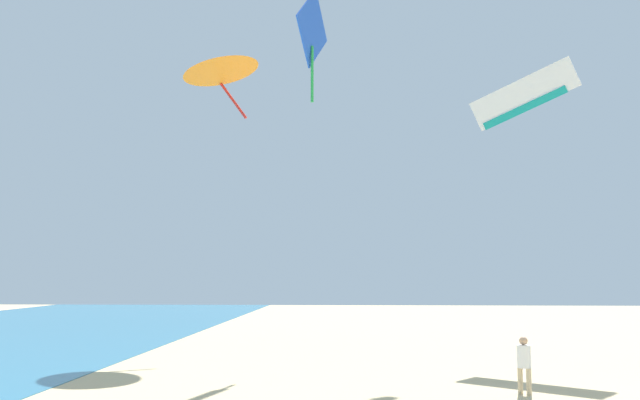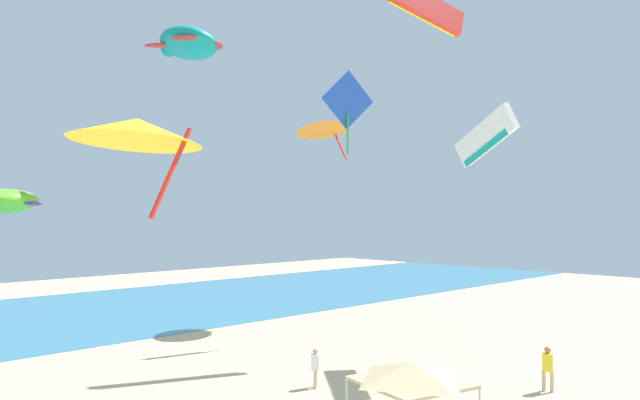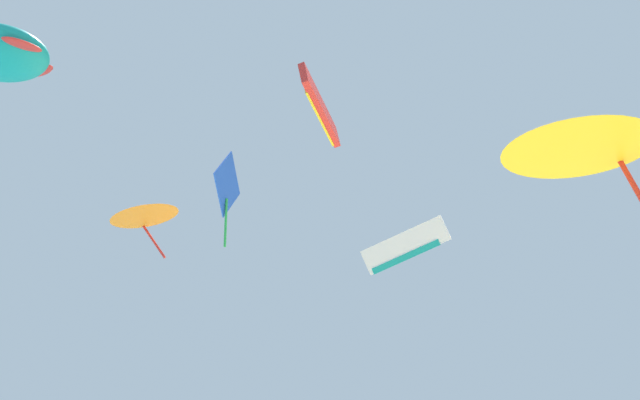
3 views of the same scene
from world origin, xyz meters
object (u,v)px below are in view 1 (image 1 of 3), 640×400
Objects in this scene: kite_parafoil_white at (524,95)px; kite_delta_orange at (220,65)px; person_watching_sky at (524,360)px; kite_diamond_blue at (312,33)px.

kite_delta_orange reaches higher than kite_parafoil_white.
kite_delta_orange is (2.28, 14.28, 2.29)m from kite_parafoil_white.
person_watching_sky is 14.65m from kite_parafoil_white.
kite_parafoil_white is at bearing 123.44° from person_watching_sky.
kite_delta_orange is at bearing -93.79° from kite_diamond_blue.
kite_diamond_blue is 1.16× the size of kite_delta_orange.
kite_parafoil_white is (0.18, -9.55, -3.00)m from kite_diamond_blue.
kite_diamond_blue is 10.01m from kite_parafoil_white.
kite_diamond_blue reaches higher than person_watching_sky.
person_watching_sky is at bearing 100.40° from kite_parafoil_white.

